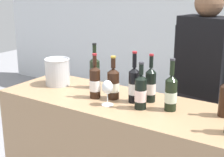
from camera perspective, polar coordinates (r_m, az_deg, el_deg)
wine_bottle_0 at (r=2.14m, az=4.93°, el=-2.29°), size 0.08×0.08×0.31m
wine_bottle_3 at (r=2.34m, az=-2.94°, el=-0.61°), size 0.08×0.08×0.32m
wine_bottle_4 at (r=2.56m, az=-2.97°, el=1.08°), size 0.08×0.08×0.35m
wine_bottle_5 at (r=2.14m, az=10.06°, el=-2.38°), size 0.08×0.08×0.34m
wine_bottle_6 at (r=2.32m, az=0.21°, el=-0.83°), size 0.09×0.09×0.31m
wine_bottle_7 at (r=2.27m, az=6.61°, el=-1.04°), size 0.07×0.07×0.33m
wine_bottle_8 at (r=2.25m, az=3.80°, el=-1.06°), size 0.08×0.08×0.35m
wine_glass at (r=2.19m, az=-0.80°, el=-1.70°), size 0.08×0.08×0.17m
ice_bucket at (r=2.67m, az=-9.33°, el=1.19°), size 0.20×0.20×0.21m
person_server at (r=2.82m, az=15.05°, el=-3.66°), size 0.55×0.32×1.75m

